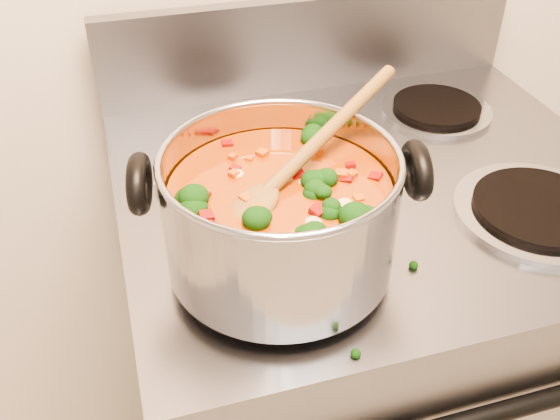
# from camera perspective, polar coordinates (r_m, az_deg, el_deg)

# --- Properties ---
(electric_range) EXTENTS (0.73, 0.66, 1.08)m
(electric_range) POSITION_cam_1_polar(r_m,az_deg,el_deg) (1.22, 6.56, -14.60)
(electric_range) COLOR gray
(electric_range) RESTS_ON ground
(stockpot) EXTENTS (0.32, 0.26, 0.16)m
(stockpot) POSITION_cam_1_polar(r_m,az_deg,el_deg) (0.69, -0.00, -0.32)
(stockpot) COLOR #ABABB4
(stockpot) RESTS_ON electric_range
(wooden_spoon) EXTENTS (0.26, 0.18, 0.09)m
(wooden_spoon) POSITION_cam_1_polar(r_m,az_deg,el_deg) (0.67, 1.07, 3.90)
(wooden_spoon) COLOR brown
(wooden_spoon) RESTS_ON stockpot
(cooktop_crumbs) EXTENTS (0.12, 0.28, 0.01)m
(cooktop_crumbs) POSITION_cam_1_polar(r_m,az_deg,el_deg) (0.78, 9.97, -3.19)
(cooktop_crumbs) COLOR black
(cooktop_crumbs) RESTS_ON electric_range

